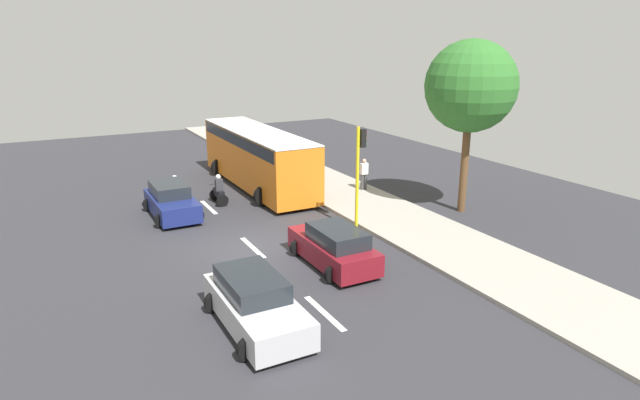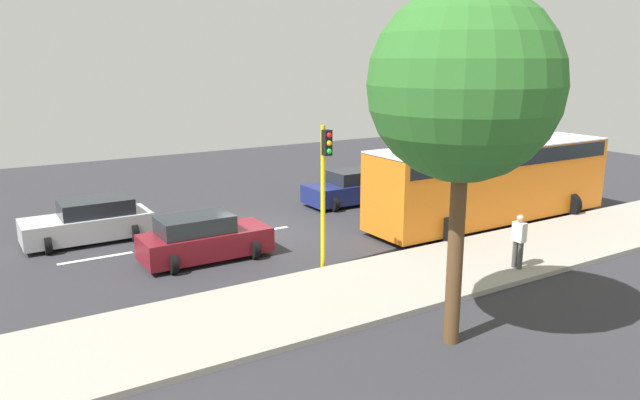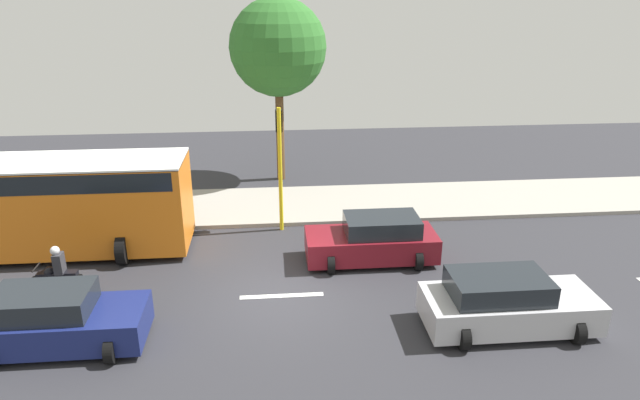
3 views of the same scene
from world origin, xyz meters
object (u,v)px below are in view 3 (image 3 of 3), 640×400
(motorcycle, at_px, (57,275))
(traffic_light_corner, at_px, (280,152))
(city_bus, at_px, (14,201))
(street_tree_north, at_px, (278,48))
(car_maroon, at_px, (373,240))
(car_dark_blue, at_px, (57,320))
(car_silver, at_px, (506,303))
(pedestrian_near_signal, at_px, (160,176))

(motorcycle, height_order, traffic_light_corner, traffic_light_corner)
(city_bus, height_order, street_tree_north, street_tree_north)
(traffic_light_corner, height_order, street_tree_north, street_tree_north)
(car_maroon, distance_m, city_bus, 11.67)
(car_dark_blue, height_order, car_silver, same)
(car_silver, xyz_separation_m, pedestrian_near_signal, (10.32, 10.48, 0.35))
(pedestrian_near_signal, relative_size, street_tree_north, 0.21)
(car_silver, bearing_deg, car_maroon, 33.52)
(car_dark_blue, distance_m, car_silver, 11.24)
(car_dark_blue, bearing_deg, car_maroon, -65.46)
(car_dark_blue, xyz_separation_m, car_silver, (-0.22, -11.24, 0.00))
(traffic_light_corner, bearing_deg, car_dark_blue, 140.01)
(car_maroon, bearing_deg, street_tree_north, 17.77)
(motorcycle, bearing_deg, street_tree_north, -33.72)
(traffic_light_corner, bearing_deg, motorcycle, 122.78)
(pedestrian_near_signal, bearing_deg, city_bus, 140.85)
(car_silver, xyz_separation_m, motorcycle, (2.76, 12.10, -0.07))
(motorcycle, bearing_deg, car_dark_blue, -161.39)
(city_bus, xyz_separation_m, pedestrian_near_signal, (4.60, -3.75, -0.79))
(car_dark_blue, bearing_deg, city_bus, 28.48)
(car_dark_blue, distance_m, traffic_light_corner, 9.05)
(car_dark_blue, distance_m, car_maroon, 9.37)
(car_silver, relative_size, city_bus, 0.40)
(car_dark_blue, distance_m, street_tree_north, 14.68)
(car_silver, relative_size, car_maroon, 1.05)
(car_maroon, height_order, motorcycle, motorcycle)
(car_silver, relative_size, traffic_light_corner, 0.97)
(car_silver, distance_m, pedestrian_near_signal, 14.71)
(car_dark_blue, height_order, motorcycle, motorcycle)
(car_dark_blue, relative_size, traffic_light_corner, 0.91)
(car_dark_blue, height_order, pedestrian_near_signal, pedestrian_near_signal)
(car_silver, height_order, city_bus, city_bus)
(traffic_light_corner, bearing_deg, pedestrian_near_signal, 55.33)
(car_maroon, height_order, street_tree_north, street_tree_north)
(car_maroon, bearing_deg, traffic_light_corner, 45.44)
(pedestrian_near_signal, bearing_deg, traffic_light_corner, -124.67)
(car_dark_blue, xyz_separation_m, city_bus, (5.50, 2.98, 1.14))
(car_maroon, relative_size, motorcycle, 2.72)
(city_bus, distance_m, motorcycle, 3.83)
(pedestrian_near_signal, distance_m, street_tree_north, 7.35)
(motorcycle, xyz_separation_m, pedestrian_near_signal, (7.56, -1.62, 0.42))
(city_bus, height_order, traffic_light_corner, traffic_light_corner)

